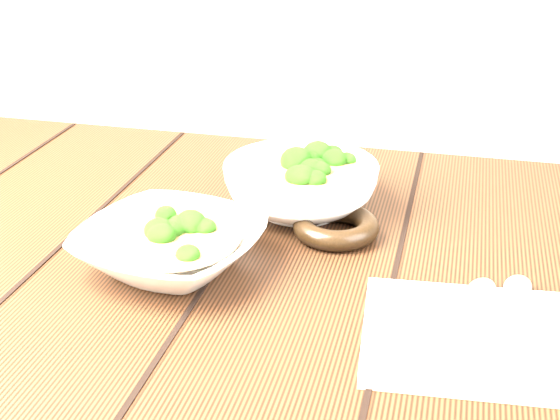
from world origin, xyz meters
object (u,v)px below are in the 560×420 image
trivet (336,226)px  soup_bowl_front (170,246)px  napkin (477,338)px  table (244,341)px  soup_bowl_back (301,185)px

trivet → soup_bowl_front: bearing=-144.0°
napkin → table: bearing=152.1°
trivet → napkin: (0.17, -0.19, -0.01)m
table → soup_bowl_front: size_ratio=5.02×
table → soup_bowl_back: bearing=75.2°
table → napkin: napkin is taller
soup_bowl_front → soup_bowl_back: size_ratio=0.99×
table → trivet: trivet is taller
trivet → napkin: size_ratio=0.49×
trivet → napkin: trivet is taller
table → soup_bowl_back: soup_bowl_back is taller
table → soup_bowl_front: bearing=-147.8°
table → soup_bowl_back: size_ratio=4.98×
soup_bowl_front → table: bearing=32.2°
soup_bowl_front → trivet: soup_bowl_front is taller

